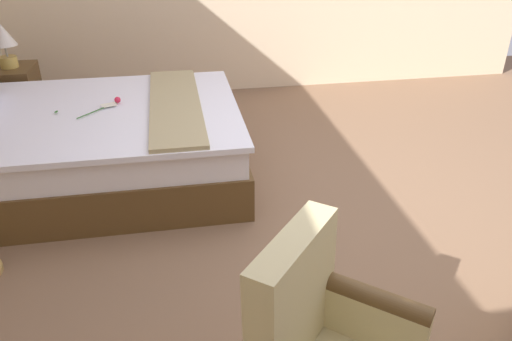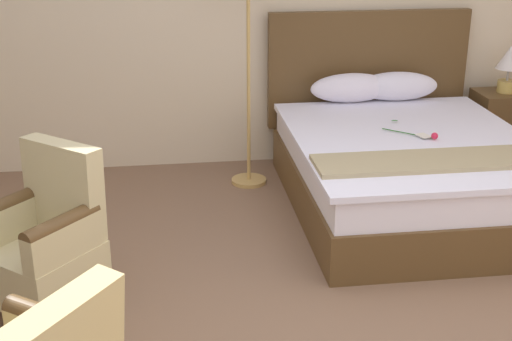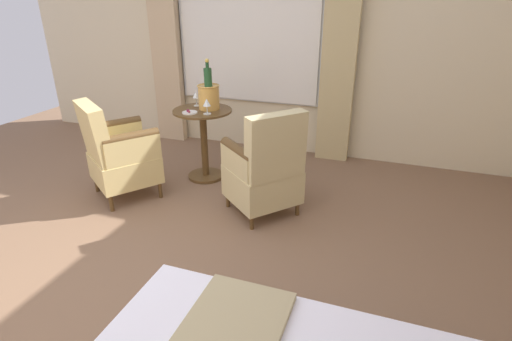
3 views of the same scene
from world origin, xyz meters
name	(u,v)px [view 2 (image 2 of 3)]	position (x,y,z in m)	size (l,w,h in m)	color
bed	(403,162)	(1.00, 1.86, 0.33)	(1.70, 2.17, 1.28)	brown
nightstand	(501,127)	(2.14, 2.64, 0.31)	(0.50, 0.39, 0.61)	brown
bedside_lamp	(509,63)	(2.14, 2.64, 0.86)	(0.22, 0.22, 0.39)	#D0B053
armchair_by_window	(46,243)	(-1.39, 0.71, 0.41)	(0.74, 0.74, 0.93)	brown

